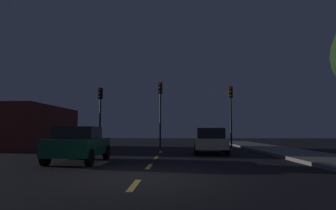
{
  "coord_description": "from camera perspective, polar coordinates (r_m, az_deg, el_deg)",
  "views": [
    {
      "loc": [
        1.02,
        -8.41,
        1.29
      ],
      "look_at": [
        0.3,
        15.99,
        3.45
      ],
      "focal_mm": 31.7,
      "sensor_mm": 36.0,
      "label": 1
    }
  ],
  "objects": [
    {
      "name": "traffic_signal_left",
      "position": [
        24.44,
        -12.89,
        -0.07
      ],
      "size": [
        0.32,
        0.38,
        4.79
      ],
      "color": "black",
      "rests_on": "ground_plane"
    },
    {
      "name": "sidewalk_curb_right",
      "position": [
        16.76,
        24.74,
        -8.77
      ],
      "size": [
        3.0,
        40.0,
        0.15
      ],
      "primitive_type": "cube",
      "color": "gray",
      "rests_on": "ground_plane"
    },
    {
      "name": "car_adjacent_lane",
      "position": [
        13.04,
        -16.71,
        -7.2
      ],
      "size": [
        1.92,
        3.9,
        1.48
      ],
      "color": "#0F4C2D",
      "rests_on": "ground_plane"
    },
    {
      "name": "car_stopped_ahead",
      "position": [
        17.54,
        8.22,
        -6.8
      ],
      "size": [
        2.1,
        4.13,
        1.48
      ],
      "color": "beige",
      "rests_on": "ground_plane"
    },
    {
      "name": "traffic_signal_right",
      "position": [
        24.04,
        11.98,
        0.09
      ],
      "size": [
        0.32,
        0.38,
        4.85
      ],
      "color": "black",
      "rests_on": "ground_plane"
    },
    {
      "name": "ground_plane",
      "position": [
        15.5,
        -2.12,
        -9.84
      ],
      "size": [
        80.0,
        80.0,
        0.0
      ],
      "primitive_type": "plane",
      "color": "black"
    },
    {
      "name": "lane_stripe_second",
      "position": [
        11.13,
        -3.66,
        -11.7
      ],
      "size": [
        0.16,
        1.6,
        0.01
      ],
      "primitive_type": "cube",
      "color": "#EACC4C",
      "rests_on": "ground_plane"
    },
    {
      "name": "storefront_left",
      "position": [
        24.92,
        -24.74,
        -3.93
      ],
      "size": [
        4.1,
        8.82,
        3.16
      ],
      "primitive_type": "cube",
      "color": "maroon",
      "rests_on": "ground_plane"
    },
    {
      "name": "traffic_signal_center",
      "position": [
        23.71,
        -1.48,
        0.59
      ],
      "size": [
        0.32,
        0.38,
        5.2
      ],
      "color": "#2D2D30",
      "rests_on": "ground_plane"
    },
    {
      "name": "lane_stripe_fourth",
      "position": [
        18.68,
        -1.46,
        -9.01
      ],
      "size": [
        0.16,
        1.6,
        0.01
      ],
      "primitive_type": "cube",
      "color": "#EACC4C",
      "rests_on": "ground_plane"
    },
    {
      "name": "lane_stripe_nearest",
      "position": [
        7.39,
        -6.5,
        -15.07
      ],
      "size": [
        0.16,
        1.6,
        0.01
      ],
      "primitive_type": "cube",
      "color": "#EACC4C",
      "rests_on": "ground_plane"
    },
    {
      "name": "lane_stripe_third",
      "position": [
        14.9,
        -2.27,
        -10.02
      ],
      "size": [
        0.16,
        1.6,
        0.01
      ],
      "primitive_type": "cube",
      "color": "#EACC4C",
      "rests_on": "ground_plane"
    }
  ]
}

